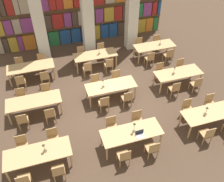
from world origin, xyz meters
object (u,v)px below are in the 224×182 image
object	(u,v)px
chair_8	(207,134)
desk_lamp_2	(207,109)
chair_5	(112,126)
chair_22	(196,84)
desk_lamp_5	(99,49)
desk_lamp_6	(161,39)
reading_table_3	(34,102)
chair_15	(46,92)
reading_table_8	(154,47)
chair_35	(157,42)
chair_17	(96,83)
desk_lamp_4	(174,69)
chair_29	(81,54)
reading_table_1	(131,133)
chair_25	(20,65)
chair_18	(127,98)
chair_21	(161,71)
chair_24	(21,82)
chair_14	(50,114)
chair_9	(187,108)
chair_16	(104,103)
chair_2	(59,171)
chair_27	(42,61)
chair_3	(53,138)
chair_31	(101,50)
reading_table_5	(178,74)
pillar_left	(36,9)
reading_table_6	(31,68)
chair_33	(140,45)
reading_table_0	(38,154)
chair_32	(150,58)
chair_7	(137,120)
reading_table_7	(95,56)
chair_30	(109,65)
reading_table_2	(210,114)
chair_26	(45,77)
reading_table_4	(111,87)
chair_0	(24,180)
chair_11	(210,103)
desk_lamp_3	(103,82)
chair_20	(174,89)
chair_4	(124,156)
desk_lamp_1	(134,126)
chair_13	(21,97)
chair_34	(168,55)

from	to	relation	value
chair_8	desk_lamp_2	distance (m)	0.94
chair_5	chair_22	bearing A→B (deg)	-164.10
desk_lamp_5	desk_lamp_6	distance (m)	3.50
reading_table_3	chair_15	world-z (taller)	chair_15
reading_table_8	chair_15	bearing A→B (deg)	-163.35
reading_table_8	chair_35	bearing A→B (deg)	54.32
chair_17	chair_35	size ratio (longest dim) A/B	1.00
desk_lamp_4	chair_29	bearing A→B (deg)	137.35
reading_table_1	chair_25	world-z (taller)	chair_25
chair_18	chair_21	world-z (taller)	same
chair_24	chair_14	bearing A→B (deg)	-67.25
chair_9	desk_lamp_6	bearing A→B (deg)	-101.33
chair_16	chair_18	xyz separation A→B (m)	(1.05, 0.00, 0.00)
chair_2	chair_18	xyz separation A→B (m)	(3.40, 2.70, 0.00)
chair_9	chair_27	bearing A→B (deg)	-44.31
chair_3	chair_31	world-z (taller)	same
chair_24	desk_lamp_2	bearing A→B (deg)	-33.96
reading_table_5	chair_35	distance (m)	3.40
pillar_left	reading_table_6	xyz separation A→B (m)	(-0.81, -1.44, -2.32)
chair_33	chair_14	bearing A→B (deg)	35.71
reading_table_0	reading_table_8	world-z (taller)	same
chair_18	chair_21	size ratio (longest dim) A/B	1.00
chair_3	reading_table_0	bearing A→B (deg)	51.51
chair_32	chair_5	bearing A→B (deg)	-130.51
chair_7	reading_table_7	distance (m)	4.78
chair_15	desk_lamp_5	size ratio (longest dim) A/B	2.06
chair_24	chair_32	distance (m)	6.67
chair_15	chair_30	bearing A→B (deg)	-159.86
reading_table_2	chair_26	world-z (taller)	chair_26
chair_14	reading_table_4	xyz separation A→B (m)	(2.83, 0.71, 0.20)
chair_29	chair_33	bearing A→B (deg)	178.36
chair_16	chair_31	distance (m)	4.25
chair_16	chair_29	distance (m)	4.13
chair_0	chair_11	distance (m)	7.95
desk_lamp_3	desk_lamp_4	bearing A→B (deg)	-0.81
reading_table_1	chair_15	xyz separation A→B (m)	(-2.77, 3.53, -0.20)
chair_9	chair_20	bearing A→B (deg)	-93.52
reading_table_0	chair_18	xyz separation A→B (m)	(3.97, 1.97, -0.20)
reading_table_2	chair_16	xyz separation A→B (m)	(-3.82, 2.08, -0.20)
chair_7	chair_26	world-z (taller)	same
chair_4	desk_lamp_1	distance (m)	1.12
reading_table_0	chair_9	world-z (taller)	chair_9
chair_7	desk_lamp_4	distance (m)	3.36
reading_table_2	desk_lamp_4	xyz separation A→B (m)	(-0.17, 2.75, 0.34)
chair_27	reading_table_6	bearing A→B (deg)	51.38
chair_13	reading_table_7	distance (m)	4.35
chair_26	chair_34	size ratio (longest dim) A/B	1.00
chair_16	chair_22	bearing A→B (deg)	-0.64
reading_table_1	reading_table_6	size ratio (longest dim) A/B	1.00
chair_15	chair_17	size ratio (longest dim) A/B	1.00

